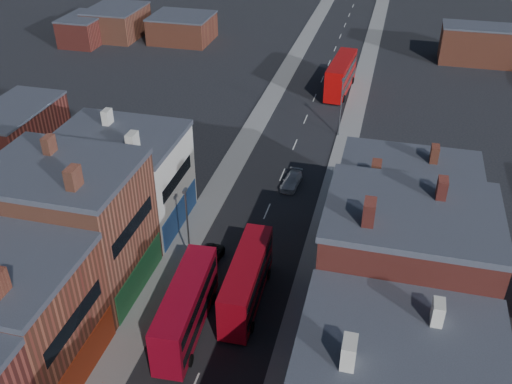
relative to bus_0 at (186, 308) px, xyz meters
The scene contains 9 objects.
pavement_west 28.93m from the bus_0, 98.29° to the left, with size 3.00×200.00×0.12m, color gray.
pavement_east 29.97m from the bus_0, 72.77° to the left, with size 3.00×200.00×0.12m, color gray.
lamp_post_2 9.25m from the bus_0, 108.52° to the left, with size 0.25×0.70×8.12m.
lamp_post_3 39.32m from the bus_0, 78.92° to the left, with size 0.25×0.70×8.12m.
bus_0 is the anchor object (origin of this frame).
bus_1 5.91m from the bus_0, 49.43° to the left, with size 2.91×10.63×4.56m.
bus_2 54.23m from the bus_0, 83.90° to the left, with size 3.66×12.20×5.20m.
car_2 9.02m from the bus_0, 96.64° to the left, with size 1.88×4.07×1.13m, color black.
car_3 24.78m from the bus_0, 81.03° to the left, with size 1.80×4.43×1.28m, color #BCBCBC.
Camera 1 is at (11.37, -9.71, 34.96)m, focal length 40.00 mm.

